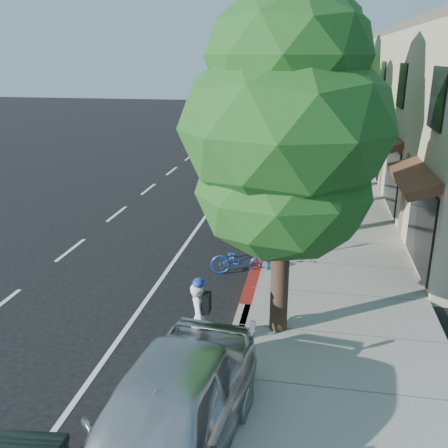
% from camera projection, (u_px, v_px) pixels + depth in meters
% --- Properties ---
extents(ground, '(120.00, 120.00, 0.00)m').
position_uv_depth(ground, '(250.00, 292.00, 13.46)').
color(ground, black).
rests_on(ground, ground).
extents(sidewalk, '(4.60, 56.00, 0.15)m').
position_uv_depth(sidewalk, '(331.00, 209.00, 20.51)').
color(sidewalk, gray).
rests_on(sidewalk, ground).
extents(curb, '(0.30, 56.00, 0.15)m').
position_uv_depth(curb, '(275.00, 206.00, 20.90)').
color(curb, '#9E998E').
rests_on(curb, ground).
extents(curb_red_segment, '(0.32, 4.00, 0.15)m').
position_uv_depth(curb_red_segment, '(255.00, 274.00, 14.37)').
color(curb_red_segment, maroon).
rests_on(curb_red_segment, ground).
extents(street_tree_0, '(4.36, 4.36, 7.38)m').
position_uv_depth(street_tree_0, '(285.00, 133.00, 9.98)').
color(street_tree_0, black).
rests_on(street_tree_0, ground).
extents(street_tree_1, '(5.12, 5.12, 8.23)m').
position_uv_depth(street_tree_1, '(298.00, 89.00, 15.42)').
color(street_tree_1, black).
rests_on(street_tree_1, ground).
extents(street_tree_2, '(3.77, 3.77, 7.38)m').
position_uv_depth(street_tree_2, '(303.00, 89.00, 21.12)').
color(street_tree_2, black).
rests_on(street_tree_2, ground).
extents(street_tree_3, '(5.36, 5.36, 8.59)m').
position_uv_depth(street_tree_3, '(307.00, 71.00, 26.53)').
color(street_tree_3, black).
rests_on(street_tree_3, ground).
extents(street_tree_4, '(3.98, 3.98, 7.00)m').
position_uv_depth(street_tree_4, '(309.00, 83.00, 32.41)').
color(street_tree_4, black).
rests_on(street_tree_4, ground).
extents(street_tree_5, '(4.75, 4.75, 7.47)m').
position_uv_depth(street_tree_5, '(310.00, 76.00, 37.95)').
color(street_tree_5, black).
rests_on(street_tree_5, ground).
extents(cyclist, '(0.52, 0.66, 1.59)m').
position_uv_depth(cyclist, '(199.00, 318.00, 10.53)').
color(cyclist, silver).
rests_on(cyclist, ground).
extents(bicycle, '(1.78, 0.82, 0.90)m').
position_uv_depth(bicycle, '(240.00, 260.00, 14.43)').
color(bicycle, '#173E9E').
rests_on(bicycle, ground).
extents(silver_suv, '(3.08, 6.60, 1.83)m').
position_uv_depth(silver_suv, '(257.00, 186.00, 20.76)').
color(silver_suv, '#AAAAAF').
rests_on(silver_suv, ground).
extents(dark_sedan, '(2.17, 4.83, 1.54)m').
position_uv_depth(dark_sedan, '(241.00, 172.00, 23.84)').
color(dark_sedan, '#222628').
rests_on(dark_sedan, ground).
extents(white_pickup, '(2.69, 6.40, 1.84)m').
position_uv_depth(white_pickup, '(255.00, 145.00, 30.26)').
color(white_pickup, white).
rests_on(white_pickup, ground).
extents(dark_suv_far, '(2.57, 5.26, 1.73)m').
position_uv_depth(dark_suv_far, '(264.00, 130.00, 36.78)').
color(dark_suv_far, black).
rests_on(dark_suv_far, ground).
extents(near_car_a, '(2.56, 5.20, 1.71)m').
position_uv_depth(near_car_a, '(164.00, 421.00, 7.47)').
color(near_car_a, '#BABAC0').
rests_on(near_car_a, ground).
extents(pedestrian, '(0.97, 0.95, 1.57)m').
position_uv_depth(pedestrian, '(330.00, 186.00, 20.55)').
color(pedestrian, black).
rests_on(pedestrian, sidewalk).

